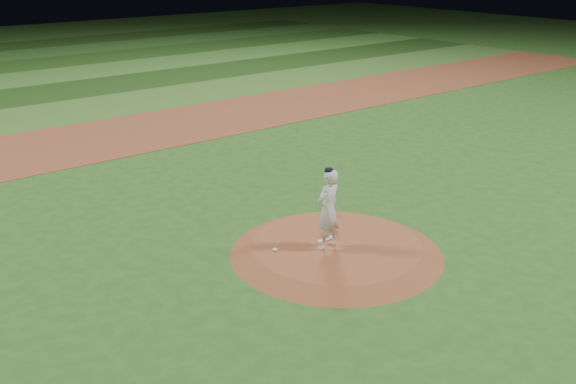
{
  "coord_description": "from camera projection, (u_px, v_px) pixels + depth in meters",
  "views": [
    {
      "loc": [
        -10.31,
        -10.95,
        7.38
      ],
      "look_at": [
        0.0,
        2.0,
        1.1
      ],
      "focal_mm": 40.0,
      "sensor_mm": 36.0,
      "label": 1
    }
  ],
  "objects": [
    {
      "name": "outfield_stripe_0",
      "position": [
        62.0,
        113.0,
        30.9
      ],
      "size": [
        70.0,
        5.0,
        0.02
      ],
      "primitive_type": "cube",
      "color": "#3E7028",
      "rests_on": "ground"
    },
    {
      "name": "pitchers_mound",
      "position": [
        336.0,
        249.0,
        16.59
      ],
      "size": [
        5.5,
        5.5,
        0.25
      ],
      "primitive_type": "cone",
      "color": "brown",
      "rests_on": "ground"
    },
    {
      "name": "rosin_bag",
      "position": [
        275.0,
        249.0,
        16.17
      ],
      "size": [
        0.13,
        0.13,
        0.07
      ],
      "primitive_type": "ellipsoid",
      "color": "white",
      "rests_on": "pitchers_mound"
    },
    {
      "name": "outfield_stripe_1",
      "position": [
        28.0,
        95.0,
        34.55
      ],
      "size": [
        70.0,
        5.0,
        0.02
      ],
      "primitive_type": "cube",
      "color": "#204416",
      "rests_on": "ground"
    },
    {
      "name": "ground",
      "position": [
        336.0,
        253.0,
        16.63
      ],
      "size": [
        120.0,
        120.0,
        0.0
      ],
      "primitive_type": "plane",
      "color": "#2D5E1E",
      "rests_on": "ground"
    },
    {
      "name": "pitching_rubber",
      "position": [
        327.0,
        239.0,
        16.82
      ],
      "size": [
        0.59,
        0.18,
        0.03
      ],
      "primitive_type": "cube",
      "rotation": [
        0.0,
        0.0,
        0.05
      ],
      "color": "silver",
      "rests_on": "pitchers_mound"
    },
    {
      "name": "infield_dirt_band",
      "position": [
        110.0,
        137.0,
        26.87
      ],
      "size": [
        70.0,
        6.0,
        0.02
      ],
      "primitive_type": "cube",
      "color": "brown",
      "rests_on": "ground"
    },
    {
      "name": "pitcher_on_mound",
      "position": [
        328.0,
        209.0,
        15.99
      ],
      "size": [
        0.83,
        0.6,
        2.16
      ],
      "color": "white",
      "rests_on": "pitchers_mound"
    },
    {
      "name": "outfield_stripe_2",
      "position": [
        1.0,
        81.0,
        38.21
      ],
      "size": [
        70.0,
        5.0,
        0.02
      ],
      "primitive_type": "cube",
      "color": "#3F7A2C",
      "rests_on": "ground"
    }
  ]
}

